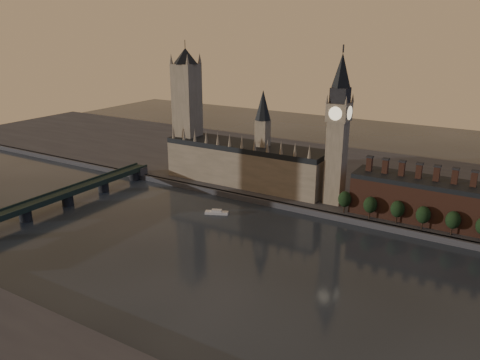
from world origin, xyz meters
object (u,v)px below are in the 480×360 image
Objects in this scene: big_ben at (338,129)px; westminster_bridge at (43,203)px; river_boat at (217,212)px; victoria_tower at (187,108)px.

big_ben is 0.54× the size of westminster_bridge.
westminster_bridge is 12.32× the size of river_boat.
westminster_bridge reaches higher than river_boat.
victoria_tower reaches higher than big_ben.
westminster_bridge is (-165.00, -112.70, -49.39)m from big_ben.
victoria_tower is 6.65× the size of river_boat.
big_ben is 205.83m from westminster_bridge.
victoria_tower is 104.94m from river_boat.
victoria_tower is 0.54× the size of westminster_bridge.
victoria_tower reaches higher than river_boat.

